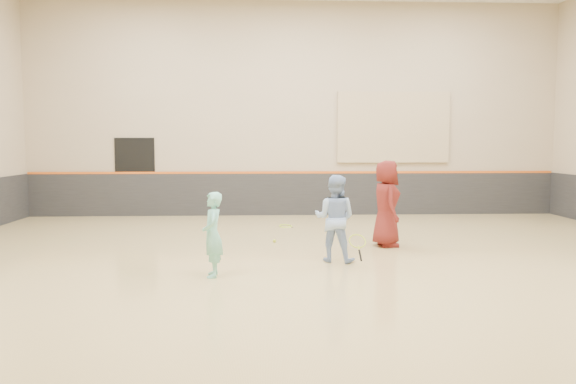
{
  "coord_description": "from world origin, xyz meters",
  "views": [
    {
      "loc": [
        -0.96,
        -9.92,
        2.05
      ],
      "look_at": [
        -0.47,
        0.4,
        1.15
      ],
      "focal_mm": 35.0,
      "sensor_mm": 36.0,
      "label": 1
    }
  ],
  "objects_px": {
    "girl": "(213,235)",
    "instructor": "(335,218)",
    "young_man": "(386,203)",
    "spare_racket": "(286,224)"
  },
  "relations": [
    {
      "from": "girl",
      "to": "instructor",
      "type": "height_order",
      "value": "instructor"
    },
    {
      "from": "girl",
      "to": "young_man",
      "type": "bearing_deg",
      "value": 122.72
    },
    {
      "from": "girl",
      "to": "instructor",
      "type": "distance_m",
      "value": 2.27
    },
    {
      "from": "girl",
      "to": "young_man",
      "type": "distance_m",
      "value": 4.04
    },
    {
      "from": "spare_racket",
      "to": "instructor",
      "type": "bearing_deg",
      "value": -80.64
    },
    {
      "from": "girl",
      "to": "spare_racket",
      "type": "bearing_deg",
      "value": 161.18
    },
    {
      "from": "instructor",
      "to": "young_man",
      "type": "distance_m",
      "value": 1.85
    },
    {
      "from": "spare_racket",
      "to": "young_man",
      "type": "bearing_deg",
      "value": -55.06
    },
    {
      "from": "instructor",
      "to": "young_man",
      "type": "xyz_separation_m",
      "value": [
        1.21,
        1.39,
        0.1
      ]
    },
    {
      "from": "girl",
      "to": "spare_racket",
      "type": "xyz_separation_m",
      "value": [
        1.35,
        5.12,
        -0.6
      ]
    }
  ]
}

